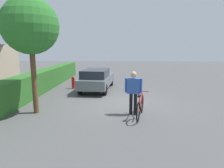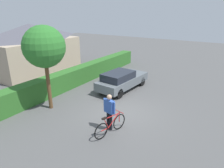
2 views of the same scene
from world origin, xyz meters
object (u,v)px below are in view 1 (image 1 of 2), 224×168
(bicycle, at_px, (140,107))
(person_rider, at_px, (133,89))
(fire_hydrant, at_px, (73,82))
(parked_car_near, at_px, (97,79))
(tree_kerbside, at_px, (30,26))

(bicycle, xyz_separation_m, person_rider, (0.29, 0.25, 0.61))
(bicycle, bearing_deg, person_rider, 40.45)
(person_rider, relative_size, fire_hydrant, 2.13)
(parked_car_near, relative_size, person_rider, 2.50)
(parked_car_near, relative_size, fire_hydrant, 5.32)
(parked_car_near, distance_m, bicycle, 5.33)
(bicycle, height_order, person_rider, person_rider)
(person_rider, distance_m, fire_hydrant, 6.09)
(bicycle, bearing_deg, parked_car_near, 24.59)
(parked_car_near, height_order, bicycle, parked_car_near)
(parked_car_near, xyz_separation_m, tree_kerbside, (-4.52, 1.97, 2.70))
(bicycle, relative_size, fire_hydrant, 2.23)
(bicycle, relative_size, tree_kerbside, 0.40)
(parked_car_near, distance_m, fire_hydrant, 1.67)
(parked_car_near, relative_size, tree_kerbside, 0.95)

